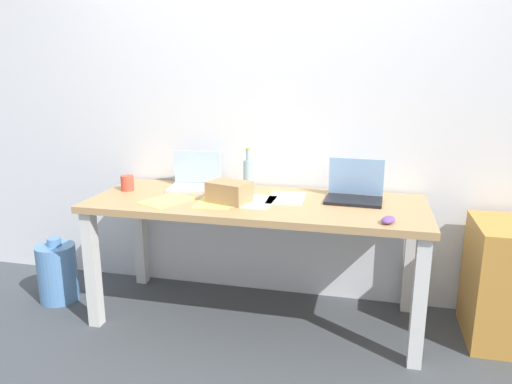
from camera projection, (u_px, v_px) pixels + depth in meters
The scene contains 15 objects.
ground_plane at pixel (256, 317), 2.98m from camera, with size 8.00×8.00×0.00m, color #42474C.
back_wall at pixel (271, 100), 3.06m from camera, with size 5.20×0.08×2.60m, color white.
desk at pixel (256, 216), 2.82m from camera, with size 1.94×0.73×0.75m.
laptop_left at pixel (195, 181), 3.07m from camera, with size 0.33×0.26×0.23m.
laptop_right at pixel (355, 192), 2.78m from camera, with size 0.33×0.25×0.24m.
beer_bottle at pixel (248, 174), 3.00m from camera, with size 0.06×0.06×0.27m.
computer_mouse at pixel (388, 220), 2.38m from camera, with size 0.06×0.10×0.03m, color #724799.
cardboard_box at pixel (229, 192), 2.74m from camera, with size 0.23×0.17×0.12m, color tan.
coffee_mug at pixel (127, 183), 3.01m from camera, with size 0.08×0.08×0.10m, color #D84C38.
paper_sheet_front_left at pixel (167, 200), 2.79m from camera, with size 0.21×0.30×0.00m, color #F4E06B.
paper_sheet_center at pixel (255, 201), 2.77m from camera, with size 0.21×0.30×0.00m, color white.
paper_sheet_near_back at pixel (286, 198), 2.84m from camera, with size 0.21×0.30×0.00m, color white.
paper_yellow_folder at pixel (216, 202), 2.76m from camera, with size 0.21×0.30×0.00m, color #F4E06B.
water_cooler_jug at pixel (58, 272), 3.16m from camera, with size 0.25×0.25×0.43m.
filing_cabinet at pixel (507, 283), 2.66m from camera, with size 0.40×0.48×0.68m, color #C68938.
Camera 1 is at (0.62, -2.62, 1.49)m, focal length 33.69 mm.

